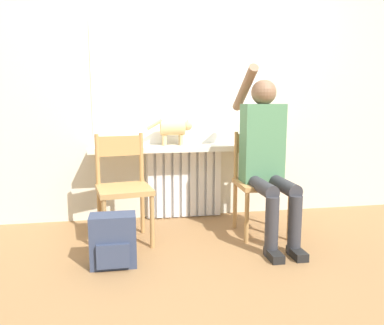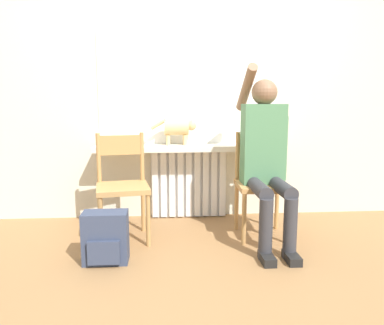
{
  "view_description": "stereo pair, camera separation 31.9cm",
  "coord_description": "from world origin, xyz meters",
  "px_view_note": "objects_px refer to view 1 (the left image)",
  "views": [
    {
      "loc": [
        -0.55,
        -2.4,
        1.13
      ],
      "look_at": [
        0.0,
        0.7,
        0.62
      ],
      "focal_mm": 35.0,
      "sensor_mm": 36.0,
      "label": 1
    },
    {
      "loc": [
        -0.23,
        -2.44,
        1.13
      ],
      "look_at": [
        0.0,
        0.7,
        0.62
      ],
      "focal_mm": 35.0,
      "sensor_mm": 36.0,
      "label": 2
    }
  ],
  "objects_px": {
    "chair_left": "(123,186)",
    "cat": "(174,129)",
    "chair_right": "(260,181)",
    "person": "(266,152)",
    "backpack": "(113,241)"
  },
  "relations": [
    {
      "from": "person",
      "to": "chair_right",
      "type": "bearing_deg",
      "value": 90.04
    },
    {
      "from": "cat",
      "to": "chair_right",
      "type": "bearing_deg",
      "value": -35.07
    },
    {
      "from": "person",
      "to": "cat",
      "type": "bearing_deg",
      "value": 138.93
    },
    {
      "from": "chair_left",
      "to": "cat",
      "type": "height_order",
      "value": "cat"
    },
    {
      "from": "chair_right",
      "to": "backpack",
      "type": "distance_m",
      "value": 1.35
    },
    {
      "from": "chair_right",
      "to": "backpack",
      "type": "height_order",
      "value": "chair_right"
    },
    {
      "from": "chair_left",
      "to": "cat",
      "type": "bearing_deg",
      "value": 35.59
    },
    {
      "from": "person",
      "to": "backpack",
      "type": "relative_size",
      "value": 3.89
    },
    {
      "from": "person",
      "to": "cat",
      "type": "relative_size",
      "value": 3.31
    },
    {
      "from": "chair_right",
      "to": "backpack",
      "type": "xyz_separation_m",
      "value": [
        -1.23,
        -0.47,
        -0.28
      ]
    },
    {
      "from": "backpack",
      "to": "person",
      "type": "bearing_deg",
      "value": 16.16
    },
    {
      "from": "backpack",
      "to": "chair_right",
      "type": "bearing_deg",
      "value": 20.96
    },
    {
      "from": "chair_left",
      "to": "chair_right",
      "type": "height_order",
      "value": "same"
    },
    {
      "from": "chair_right",
      "to": "cat",
      "type": "bearing_deg",
      "value": 146.41
    },
    {
      "from": "chair_right",
      "to": "person",
      "type": "relative_size",
      "value": 0.61
    }
  ]
}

